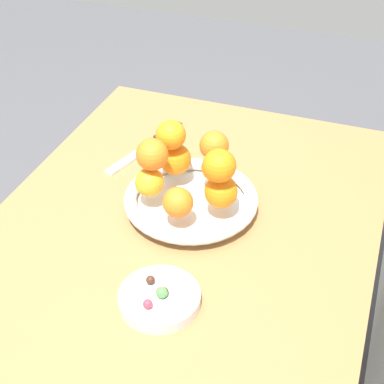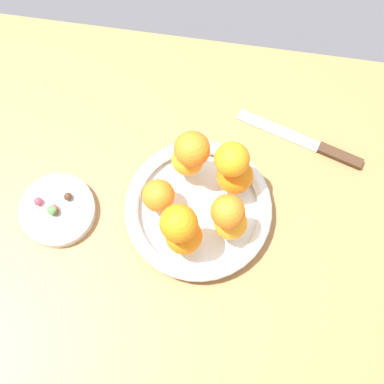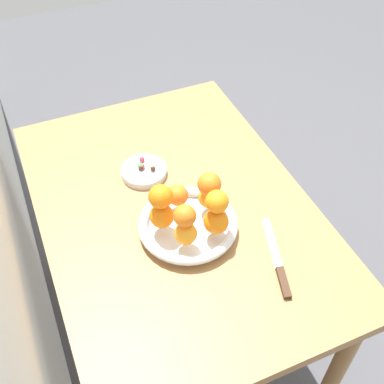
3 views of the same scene
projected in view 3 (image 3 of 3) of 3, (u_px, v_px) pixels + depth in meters
name	position (u px, v px, depth m)	size (l,w,h in m)	color
ground_plane	(180.00, 330.00, 1.93)	(6.00, 6.00, 0.00)	#4C4C51
dining_table	(176.00, 225.00, 1.46)	(1.10, 0.76, 0.74)	#9E7042
fruit_bowl	(189.00, 225.00, 1.32)	(0.28, 0.28, 0.04)	silver
candy_dish	(144.00, 171.00, 1.49)	(0.14, 0.14, 0.02)	silver
orange_0	(216.00, 221.00, 1.26)	(0.07, 0.07, 0.07)	orange
orange_1	(209.00, 198.00, 1.33)	(0.06, 0.06, 0.06)	orange
orange_2	(177.00, 196.00, 1.33)	(0.06, 0.06, 0.06)	orange
orange_3	(162.00, 216.00, 1.28)	(0.07, 0.07, 0.07)	orange
orange_4	(186.00, 234.00, 1.24)	(0.06, 0.06, 0.06)	orange
orange_5	(185.00, 216.00, 1.20)	(0.06, 0.06, 0.06)	orange
orange_6	(209.00, 184.00, 1.28)	(0.06, 0.06, 0.06)	orange
orange_7	(217.00, 202.00, 1.22)	(0.06, 0.06, 0.06)	orange
orange_8	(161.00, 197.00, 1.24)	(0.07, 0.07, 0.07)	orange
candy_ball_0	(141.00, 166.00, 1.47)	(0.02, 0.02, 0.02)	#4C9947
candy_ball_1	(153.00, 169.00, 1.47)	(0.02, 0.02, 0.02)	#472819
candy_ball_2	(141.00, 168.00, 1.47)	(0.02, 0.02, 0.02)	#472819
candy_ball_3	(142.00, 159.00, 1.50)	(0.02, 0.02, 0.02)	#C6384C
candy_ball_4	(142.00, 166.00, 1.47)	(0.02, 0.02, 0.02)	#C6384C
knife	(278.00, 263.00, 1.25)	(0.25, 0.10, 0.01)	#3F2819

